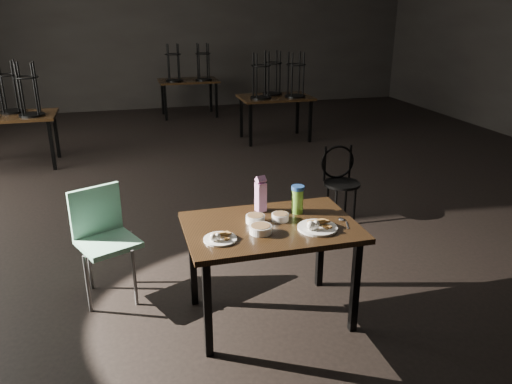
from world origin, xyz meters
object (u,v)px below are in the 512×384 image
object	(u,v)px
bentwood_chair	(340,177)
juice_carton	(261,195)
main_table	(271,235)
school_chair	(104,233)
water_bottle	(298,199)

from	to	relation	value
bentwood_chair	juice_carton	bearing A→B (deg)	-130.77
main_table	juice_carton	world-z (taller)	juice_carton
main_table	school_chair	world-z (taller)	school_chair
juice_carton	water_bottle	distance (m)	0.27
juice_carton	water_bottle	bearing A→B (deg)	-23.01
main_table	school_chair	xyz separation A→B (m)	(-1.16, 0.65, -0.14)
main_table	juice_carton	distance (m)	0.34
water_bottle	bentwood_chair	size ratio (longest dim) A/B	0.26
juice_carton	school_chair	distance (m)	1.27
water_bottle	bentwood_chair	xyz separation A→B (m)	(0.99, 1.39, -0.38)
school_chair	water_bottle	bearing A→B (deg)	-43.34
bentwood_chair	school_chair	xyz separation A→B (m)	(-2.40, -0.90, 0.05)
juice_carton	bentwood_chair	size ratio (longest dim) A/B	0.34
juice_carton	water_bottle	size ratio (longest dim) A/B	1.31
water_bottle	bentwood_chair	bearing A→B (deg)	54.56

